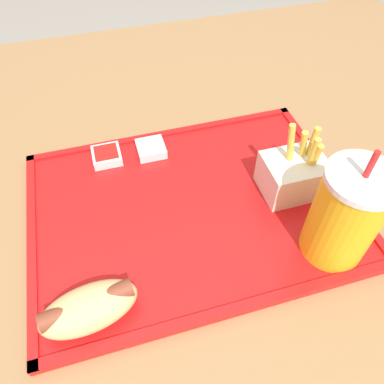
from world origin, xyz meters
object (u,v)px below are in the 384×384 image
fries_carton (294,174)px  sauce_cup_mayo (151,148)px  soda_cup (345,215)px  sauce_cup_ketchup (107,155)px  hot_dog_far (89,308)px

fries_carton → sauce_cup_mayo: bearing=-36.5°
soda_cup → sauce_cup_ketchup: size_ratio=3.84×
soda_cup → sauce_cup_ketchup: (0.26, -0.25, -0.06)m
sauce_cup_mayo → hot_dog_far: bearing=63.9°
sauce_cup_ketchup → fries_carton: bearing=151.4°
soda_cup → sauce_cup_ketchup: bearing=-43.6°
soda_cup → sauce_cup_mayo: (0.19, -0.25, -0.06)m
soda_cup → sauce_cup_mayo: 0.32m
sauce_cup_mayo → sauce_cup_ketchup: (0.07, -0.00, 0.00)m
fries_carton → sauce_cup_ketchup: 0.29m
hot_dog_far → fries_carton: fries_carton is taller
hot_dog_far → sauce_cup_ketchup: hot_dog_far is taller
hot_dog_far → sauce_cup_ketchup: size_ratio=2.67×
sauce_cup_ketchup → sauce_cup_mayo: bearing=177.1°
soda_cup → hot_dog_far: bearing=1.6°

